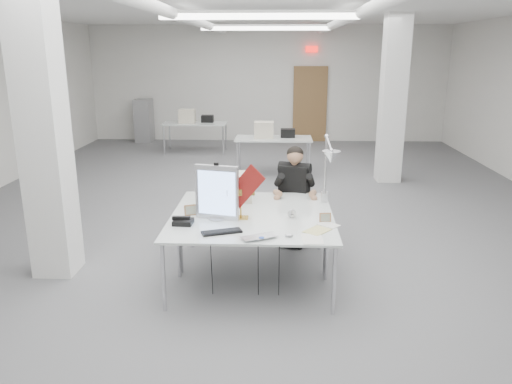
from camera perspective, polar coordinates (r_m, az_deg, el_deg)
room_shell at (r=7.53m, az=0.65°, el=9.56°), size 10.04×14.04×3.24m
desk_main at (r=5.18m, az=-0.67°, el=-4.27°), size 1.80×0.90×0.02m
desk_second at (r=6.03m, az=-0.22°, el=-1.32°), size 1.80×0.90×0.02m
bg_desk_a at (r=10.50m, az=2.01°, el=6.12°), size 1.60×0.80×0.02m
bg_desk_b at (r=12.84m, az=-6.96°, el=7.81°), size 1.60×0.80×0.02m
filing_cabinet at (r=14.62m, az=-12.68°, el=7.96°), size 0.45×0.55×1.20m
office_chair at (r=6.68m, az=4.34°, el=-2.01°), size 0.60×0.60×0.96m
seated_person at (r=6.51m, az=4.43°, el=1.39°), size 0.63×0.71×0.88m
monitor at (r=5.37m, az=-4.49°, el=-0.06°), size 0.48×0.16×0.60m
pennant at (r=5.30m, az=-1.42°, el=0.42°), size 0.48×0.20×0.54m
keyboard at (r=5.05m, az=-3.94°, el=-4.57°), size 0.43×0.27×0.02m
laptop at (r=4.84m, az=0.64°, el=-5.41°), size 0.42×0.36×0.03m
mouse at (r=4.94m, az=3.81°, el=-4.93°), size 0.10×0.08×0.03m
bankers_lamp at (r=5.41m, az=-1.75°, el=-1.20°), size 0.34×0.17×0.36m
desk_phone at (r=5.33m, az=-8.32°, el=-3.40°), size 0.21×0.19×0.05m
picture_frame_left at (r=5.60m, az=-7.42°, el=-2.05°), size 0.15×0.10×0.12m
picture_frame_right at (r=5.39m, az=7.92°, el=-2.89°), size 0.13×0.05×0.10m
desk_clock at (r=5.48m, az=4.11°, el=-2.45°), size 0.10×0.06×0.09m
paper_stack_a at (r=4.91m, az=6.45°, el=-5.34°), size 0.21×0.29×0.01m
paper_stack_b at (r=5.12m, az=7.00°, el=-4.41°), size 0.31×0.32×0.01m
paper_stack_c at (r=5.31m, az=8.31°, el=-3.74°), size 0.25×0.25×0.01m
beige_monitor at (r=6.06m, az=-2.39°, el=0.55°), size 0.42×0.41×0.34m
architect_lamp at (r=5.76m, az=8.18°, el=2.35°), size 0.29×0.70×0.88m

